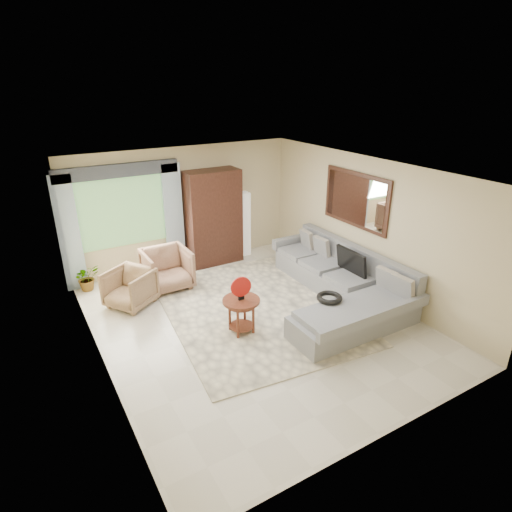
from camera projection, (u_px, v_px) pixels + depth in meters
ground at (254, 321)px, 7.42m from camera, size 6.00×6.00×0.00m
area_rug at (254, 309)px, 7.80m from camera, size 3.40×4.29×0.02m
sectional_sofa at (341, 287)px, 8.00m from camera, size 2.30×3.46×0.90m
tv_screen at (351, 262)px, 8.01m from camera, size 0.14×0.74×0.48m
garden_hose at (329, 298)px, 7.06m from camera, size 0.43×0.43×0.09m
coffee_table at (241, 315)px, 6.98m from camera, size 0.61×0.61×0.61m
red_disc at (241, 287)px, 6.78m from camera, size 0.34×0.08×0.34m
armchair_left at (130, 288)px, 7.81m from camera, size 1.06×1.05×0.70m
armchair_right at (167, 269)px, 8.46m from camera, size 0.87×0.90×0.81m
potted_plant at (87, 278)px, 8.43m from camera, size 0.56×0.52×0.52m
armoire at (213, 218)px, 9.43m from camera, size 1.20×0.55×2.10m
floor_lamp at (244, 224)px, 9.97m from camera, size 0.24×0.24×1.50m
window at (122, 212)px, 8.60m from camera, size 1.80×0.04×1.40m
curtain_left at (69, 234)px, 8.14m from camera, size 0.40×0.08×2.30m
curtain_right at (174, 217)px, 9.12m from camera, size 0.40×0.08×2.30m
valance at (117, 171)px, 8.22m from camera, size 2.40×0.12×0.26m
wall_mirror at (356, 200)px, 8.17m from camera, size 0.05×1.70×1.05m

